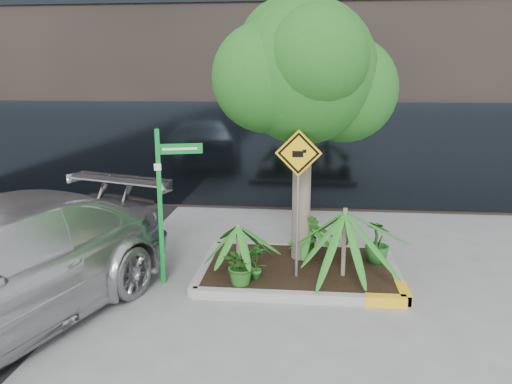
# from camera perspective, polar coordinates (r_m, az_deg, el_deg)

# --- Properties ---
(ground) EXTENTS (80.00, 80.00, 0.00)m
(ground) POSITION_cam_1_polar(r_m,az_deg,el_deg) (8.42, 3.47, -10.03)
(ground) COLOR gray
(ground) RESTS_ON ground
(planter) EXTENTS (3.35, 2.36, 0.15)m
(planter) POSITION_cam_1_polar(r_m,az_deg,el_deg) (8.63, 5.11, -8.74)
(planter) COLOR #9E9E99
(planter) RESTS_ON ground
(tree) EXTENTS (3.08, 2.73, 4.62)m
(tree) POSITION_cam_1_polar(r_m,az_deg,el_deg) (8.47, 5.50, 13.53)
(tree) COLOR gray
(tree) RESTS_ON ground
(palm_front) EXTENTS (1.27, 1.27, 1.41)m
(palm_front) POSITION_cam_1_polar(r_m,az_deg,el_deg) (8.00, 10.16, -2.34)
(palm_front) COLOR gray
(palm_front) RESTS_ON ground
(palm_left) EXTENTS (0.99, 0.99, 1.10)m
(palm_left) POSITION_cam_1_polar(r_m,az_deg,el_deg) (8.00, -2.04, -3.87)
(palm_left) COLOR gray
(palm_left) RESTS_ON ground
(palm_back) EXTENTS (0.71, 0.71, 0.79)m
(palm_back) POSITION_cam_1_polar(r_m,az_deg,el_deg) (8.91, 6.21, -3.70)
(palm_back) COLOR gray
(palm_back) RESTS_ON ground
(shrub_a) EXTENTS (0.81, 0.81, 0.65)m
(shrub_a) POSITION_cam_1_polar(r_m,az_deg,el_deg) (7.78, -1.73, -8.21)
(shrub_a) COLOR #215919
(shrub_a) RESTS_ON planter
(shrub_b) EXTENTS (0.59, 0.59, 0.75)m
(shrub_b) POSITION_cam_1_polar(r_m,az_deg,el_deg) (8.87, 13.69, -5.55)
(shrub_b) COLOR #1B5A1B
(shrub_b) RESTS_ON planter
(shrub_c) EXTENTS (0.37, 0.37, 0.58)m
(shrub_c) POSITION_cam_1_polar(r_m,az_deg,el_deg) (7.95, 0.08, -8.01)
(shrub_c) COLOR #237224
(shrub_c) RESTS_ON planter
(shrub_d) EXTENTS (0.64, 0.64, 0.82)m
(shrub_d) POSITION_cam_1_polar(r_m,az_deg,el_deg) (8.91, 6.00, -4.92)
(shrub_d) COLOR #255618
(shrub_d) RESTS_ON planter
(street_sign_post) EXTENTS (0.88, 0.72, 2.52)m
(street_sign_post) POSITION_cam_1_polar(r_m,az_deg,el_deg) (8.02, -10.64, 0.29)
(street_sign_post) COLOR #0C8E2C
(street_sign_post) RESTS_ON ground
(cattle_sign) EXTENTS (0.73, 0.20, 2.36)m
(cattle_sign) POSITION_cam_1_polar(r_m,az_deg,el_deg) (7.78, 4.83, 1.52)
(cattle_sign) COLOR slate
(cattle_sign) RESTS_ON ground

